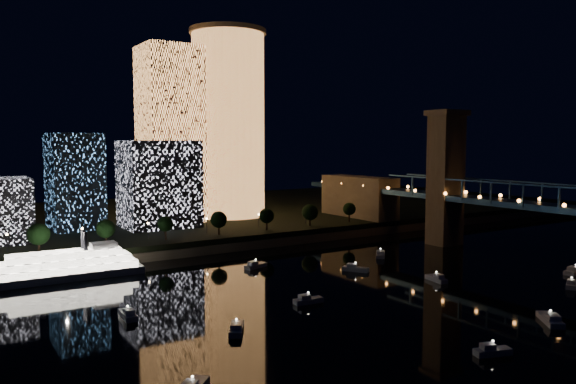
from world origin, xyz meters
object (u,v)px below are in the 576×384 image
(tower_rectangular, at_px, (170,135))
(truss_bridge, at_px, (562,215))
(riverboat, at_px, (58,268))
(tower_cylindrical, at_px, (229,124))

(tower_rectangular, xyz_separation_m, truss_bridge, (76.27, -127.69, -25.20))
(tower_rectangular, bearing_deg, truss_bridge, -59.15)
(tower_rectangular, bearing_deg, riverboat, -132.61)
(tower_cylindrical, bearing_deg, riverboat, -143.08)
(tower_cylindrical, distance_m, tower_rectangular, 29.02)
(tower_cylindrical, xyz_separation_m, riverboat, (-85.22, -64.04, -43.11))
(riverboat, bearing_deg, tower_rectangular, 47.39)
(riverboat, bearing_deg, tower_cylindrical, 36.92)
(tower_cylindrical, distance_m, riverboat, 114.99)
(tower_rectangular, height_order, truss_bridge, tower_rectangular)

